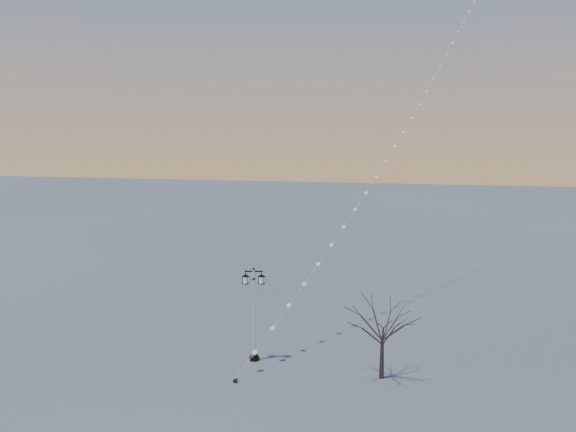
% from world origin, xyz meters
% --- Properties ---
extents(ground, '(300.00, 300.00, 0.00)m').
position_xyz_m(ground, '(0.00, 0.00, 0.00)').
color(ground, '#5B5B5C').
rests_on(ground, ground).
extents(street_lamp, '(1.40, 0.73, 5.63)m').
position_xyz_m(street_lamp, '(-0.35, 1.61, 3.12)').
color(street_lamp, black).
rests_on(street_lamp, ground).
extents(bare_tree, '(2.62, 2.62, 4.35)m').
position_xyz_m(bare_tree, '(7.28, 0.99, 3.02)').
color(bare_tree, '#32261C').
rests_on(bare_tree, ground).
extents(kite_train, '(14.69, 44.22, 31.23)m').
position_xyz_m(kite_train, '(6.75, 20.08, 15.53)').
color(kite_train, black).
rests_on(kite_train, ground).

